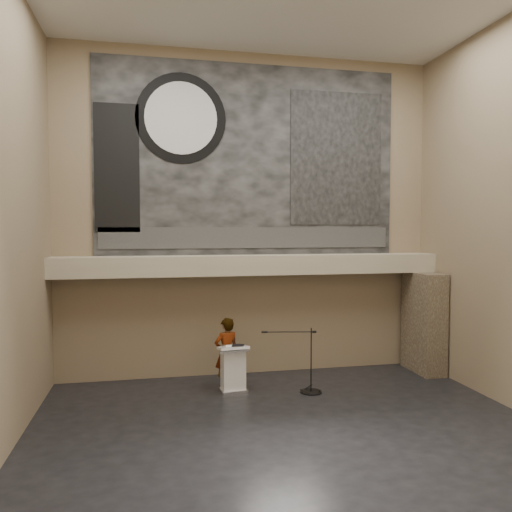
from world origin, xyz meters
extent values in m
plane|color=black|center=(0.00, 0.00, 0.00)|extent=(10.00, 10.00, 0.00)
cube|color=#827252|center=(0.00, 4.00, 4.25)|extent=(10.00, 0.02, 8.50)
cube|color=#827252|center=(0.00, -4.00, 4.25)|extent=(10.00, 0.02, 8.50)
cube|color=#827252|center=(-5.00, 0.00, 4.25)|extent=(0.02, 8.00, 8.50)
cube|color=tan|center=(0.00, 3.60, 2.95)|extent=(10.00, 0.80, 0.50)
cylinder|color=#B2893D|center=(-1.60, 3.55, 2.67)|extent=(0.04, 0.04, 0.06)
cylinder|color=#B2893D|center=(1.90, 3.55, 2.67)|extent=(0.04, 0.04, 0.06)
cube|color=black|center=(0.00, 3.97, 5.70)|extent=(8.00, 0.05, 5.00)
cube|color=#2F2F2F|center=(0.00, 3.93, 3.65)|extent=(7.76, 0.02, 0.55)
cylinder|color=black|center=(-1.80, 3.93, 6.70)|extent=(2.30, 0.02, 2.30)
cylinder|color=silver|center=(-1.80, 3.91, 6.70)|extent=(1.84, 0.02, 1.84)
cube|color=black|center=(2.40, 3.93, 5.80)|extent=(2.60, 0.02, 3.60)
cube|color=black|center=(-3.40, 3.93, 5.40)|extent=(1.10, 0.02, 3.20)
cube|color=#473A2B|center=(4.65, 3.15, 1.35)|extent=(0.60, 1.40, 2.70)
cube|color=silver|center=(-0.70, 2.49, 0.04)|extent=(0.66, 0.52, 0.08)
cube|color=white|center=(-0.70, 2.49, 0.56)|extent=(0.57, 0.42, 0.96)
cube|color=white|center=(-0.70, 2.47, 1.07)|extent=(0.73, 0.55, 0.13)
cube|color=black|center=(-0.59, 2.46, 1.12)|extent=(0.32, 0.29, 0.04)
cube|color=white|center=(-0.78, 2.49, 1.10)|extent=(0.23, 0.29, 0.00)
imported|color=white|center=(-0.82, 2.80, 0.87)|extent=(0.73, 0.59, 1.73)
cylinder|color=black|center=(1.10, 2.09, 0.01)|extent=(0.52, 0.52, 0.02)
cylinder|color=black|center=(1.10, 2.09, 0.77)|extent=(0.03, 0.03, 1.54)
cylinder|color=black|center=(0.56, 2.19, 1.45)|extent=(1.22, 0.23, 0.02)
camera|label=1|loc=(-2.57, -9.05, 3.86)|focal=35.00mm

